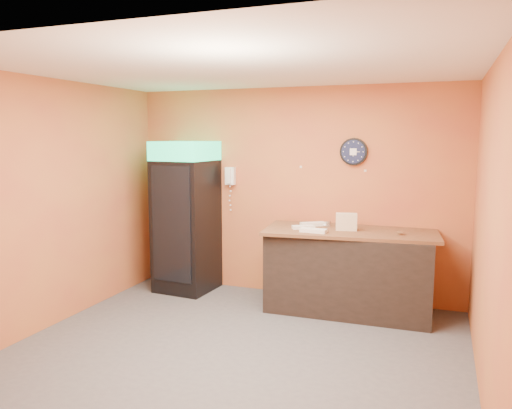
% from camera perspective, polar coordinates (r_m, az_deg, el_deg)
% --- Properties ---
extents(floor, '(4.50, 4.50, 0.00)m').
position_cam_1_polar(floor, '(5.28, -2.20, -16.30)').
color(floor, '#47474C').
rests_on(floor, ground).
extents(back_wall, '(4.50, 0.02, 2.80)m').
position_cam_1_polar(back_wall, '(6.75, 4.30, 1.36)').
color(back_wall, '#C27536').
rests_on(back_wall, floor).
extents(left_wall, '(0.02, 4.00, 2.80)m').
position_cam_1_polar(left_wall, '(6.10, -22.15, 0.12)').
color(left_wall, '#C27536').
rests_on(left_wall, floor).
extents(right_wall, '(0.02, 4.00, 2.80)m').
position_cam_1_polar(right_wall, '(4.52, 25.06, -2.56)').
color(right_wall, '#C27536').
rests_on(right_wall, floor).
extents(ceiling, '(4.50, 4.00, 0.02)m').
position_cam_1_polar(ceiling, '(4.86, -2.37, 15.42)').
color(ceiling, white).
rests_on(ceiling, back_wall).
extents(beverage_cooler, '(0.78, 0.79, 2.09)m').
position_cam_1_polar(beverage_cooler, '(6.99, -8.13, -1.63)').
color(beverage_cooler, black).
rests_on(beverage_cooler, floor).
extents(prep_counter, '(1.98, 0.91, 0.98)m').
position_cam_1_polar(prep_counter, '(6.32, 10.61, -7.61)').
color(prep_counter, black).
rests_on(prep_counter, floor).
extents(wall_clock, '(0.35, 0.06, 0.35)m').
position_cam_1_polar(wall_clock, '(6.50, 11.09, 5.94)').
color(wall_clock, black).
rests_on(wall_clock, back_wall).
extents(wall_phone, '(0.13, 0.11, 0.25)m').
position_cam_1_polar(wall_phone, '(6.99, -2.98, 3.27)').
color(wall_phone, white).
rests_on(wall_phone, back_wall).
extents(butcher_paper, '(2.15, 1.12, 0.04)m').
position_cam_1_polar(butcher_paper, '(6.20, 10.73, -3.06)').
color(butcher_paper, brown).
rests_on(butcher_paper, prep_counter).
extents(sub_roll_stack, '(0.26, 0.14, 0.21)m').
position_cam_1_polar(sub_roll_stack, '(6.13, 10.29, -1.97)').
color(sub_roll_stack, beige).
rests_on(sub_roll_stack, butcher_paper).
extents(wrapped_sandwich_left, '(0.29, 0.23, 0.04)m').
position_cam_1_polar(wrapped_sandwich_left, '(6.20, 5.44, -2.59)').
color(wrapped_sandwich_left, white).
rests_on(wrapped_sandwich_left, butcher_paper).
extents(wrapped_sandwich_mid, '(0.32, 0.14, 0.04)m').
position_cam_1_polar(wrapped_sandwich_mid, '(5.98, 6.57, -2.97)').
color(wrapped_sandwich_mid, white).
rests_on(wrapped_sandwich_mid, butcher_paper).
extents(wrapped_sandwich_right, '(0.33, 0.28, 0.04)m').
position_cam_1_polar(wrapped_sandwich_right, '(6.41, 6.52, -2.24)').
color(wrapped_sandwich_right, white).
rests_on(wrapped_sandwich_right, butcher_paper).
extents(kitchen_tool, '(0.07, 0.07, 0.07)m').
position_cam_1_polar(kitchen_tool, '(6.39, 8.27, -2.19)').
color(kitchen_tool, silver).
rests_on(kitchen_tool, butcher_paper).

